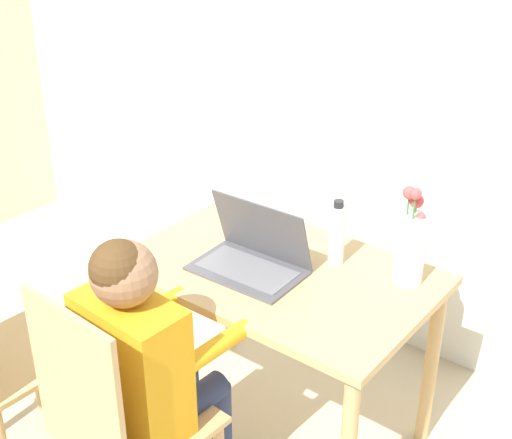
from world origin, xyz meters
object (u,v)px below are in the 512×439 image
laptop (253,253)px  flower_vase (411,244)px  person_seated (144,354)px  water_bottle (337,234)px  chair_occupied (118,426)px

laptop → flower_vase: 0.53m
laptop → person_seated: bearing=-90.0°
water_bottle → flower_vase: bearing=9.7°
person_seated → chair_occupied: bearing=90.0°
person_seated → flower_vase: (0.44, 0.78, 0.17)m
chair_occupied → person_seated: (0.01, 0.12, 0.19)m
flower_vase → water_bottle: flower_vase is taller
chair_occupied → water_bottle: chair_occupied is taller
chair_occupied → water_bottle: (0.20, 0.86, 0.34)m
laptop → water_bottle: laptop is taller
person_seated → laptop: (-0.02, 0.54, 0.09)m
chair_occupied → laptop: (-0.01, 0.66, 0.28)m
person_seated → laptop: size_ratio=2.84×
person_seated → laptop: person_seated is taller
water_bottle → person_seated: bearing=-104.5°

